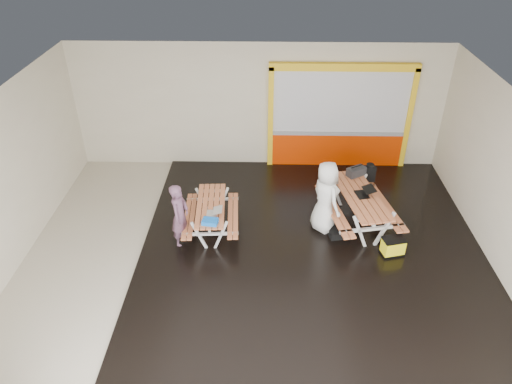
{
  "coord_description": "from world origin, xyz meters",
  "views": [
    {
      "loc": [
        0.2,
        -8.12,
        6.79
      ],
      "look_at": [
        0.0,
        0.9,
        1.0
      ],
      "focal_mm": 33.49,
      "sensor_mm": 36.0,
      "label": 1
    }
  ],
  "objects_px": {
    "dark_case": "(339,233)",
    "blue_pouch": "(210,222)",
    "person_right": "(326,197)",
    "backpack": "(369,173)",
    "laptop_left": "(214,213)",
    "toolbox": "(356,171)",
    "fluke_bag": "(393,247)",
    "picnic_table_right": "(360,202)",
    "laptop_right": "(365,193)",
    "person_left": "(180,216)",
    "picnic_table_left": "(211,211)"
  },
  "relations": [
    {
      "from": "blue_pouch",
      "to": "fluke_bag",
      "type": "height_order",
      "value": "blue_pouch"
    },
    {
      "from": "laptop_right",
      "to": "backpack",
      "type": "height_order",
      "value": "laptop_right"
    },
    {
      "from": "picnic_table_right",
      "to": "laptop_right",
      "type": "distance_m",
      "value": 0.27
    },
    {
      "from": "picnic_table_left",
      "to": "laptop_left",
      "type": "bearing_deg",
      "value": -73.57
    },
    {
      "from": "laptop_right",
      "to": "blue_pouch",
      "type": "height_order",
      "value": "laptop_right"
    },
    {
      "from": "toolbox",
      "to": "blue_pouch",
      "type": "bearing_deg",
      "value": -151.17
    },
    {
      "from": "person_left",
      "to": "blue_pouch",
      "type": "xyz_separation_m",
      "value": [
        0.68,
        -0.21,
        0.01
      ]
    },
    {
      "from": "person_left",
      "to": "laptop_left",
      "type": "height_order",
      "value": "person_left"
    },
    {
      "from": "person_left",
      "to": "laptop_left",
      "type": "xyz_separation_m",
      "value": [
        0.73,
        0.12,
        0.01
      ]
    },
    {
      "from": "blue_pouch",
      "to": "person_right",
      "type": "bearing_deg",
      "value": 17.45
    },
    {
      "from": "backpack",
      "to": "fluke_bag",
      "type": "distance_m",
      "value": 2.29
    },
    {
      "from": "laptop_left",
      "to": "toolbox",
      "type": "distance_m",
      "value": 3.66
    },
    {
      "from": "toolbox",
      "to": "backpack",
      "type": "height_order",
      "value": "toolbox"
    },
    {
      "from": "person_right",
      "to": "laptop_right",
      "type": "relative_size",
      "value": 3.65
    },
    {
      "from": "picnic_table_right",
      "to": "laptop_left",
      "type": "height_order",
      "value": "picnic_table_right"
    },
    {
      "from": "person_left",
      "to": "dark_case",
      "type": "xyz_separation_m",
      "value": [
        3.54,
        0.29,
        -0.63
      ]
    },
    {
      "from": "backpack",
      "to": "picnic_table_right",
      "type": "bearing_deg",
      "value": -109.68
    },
    {
      "from": "person_right",
      "to": "fluke_bag",
      "type": "height_order",
      "value": "person_right"
    },
    {
      "from": "laptop_left",
      "to": "toolbox",
      "type": "bearing_deg",
      "value": 24.6
    },
    {
      "from": "dark_case",
      "to": "blue_pouch",
      "type": "bearing_deg",
      "value": -169.97
    },
    {
      "from": "person_right",
      "to": "toolbox",
      "type": "xyz_separation_m",
      "value": [
        0.84,
        1.06,
        0.06
      ]
    },
    {
      "from": "blue_pouch",
      "to": "picnic_table_right",
      "type": "bearing_deg",
      "value": 16.44
    },
    {
      "from": "laptop_right",
      "to": "dark_case",
      "type": "distance_m",
      "value": 1.08
    },
    {
      "from": "fluke_bag",
      "to": "toolbox",
      "type": "bearing_deg",
      "value": 106.11
    },
    {
      "from": "backpack",
      "to": "fluke_bag",
      "type": "height_order",
      "value": "backpack"
    },
    {
      "from": "person_left",
      "to": "dark_case",
      "type": "bearing_deg",
      "value": -72.19
    },
    {
      "from": "laptop_left",
      "to": "toolbox",
      "type": "xyz_separation_m",
      "value": [
        3.32,
        1.52,
        0.2
      ]
    },
    {
      "from": "laptop_right",
      "to": "backpack",
      "type": "xyz_separation_m",
      "value": [
        0.32,
        1.12,
        -0.13
      ]
    },
    {
      "from": "picnic_table_left",
      "to": "person_right",
      "type": "xyz_separation_m",
      "value": [
        2.59,
        0.09,
        0.35
      ]
    },
    {
      "from": "laptop_left",
      "to": "fluke_bag",
      "type": "xyz_separation_m",
      "value": [
        3.89,
        -0.44,
        -0.52
      ]
    },
    {
      "from": "laptop_left",
      "to": "blue_pouch",
      "type": "bearing_deg",
      "value": -98.17
    },
    {
      "from": "picnic_table_right",
      "to": "toolbox",
      "type": "xyz_separation_m",
      "value": [
        0.02,
        0.87,
        0.31
      ]
    },
    {
      "from": "backpack",
      "to": "fluke_bag",
      "type": "bearing_deg",
      "value": -85.17
    },
    {
      "from": "person_right",
      "to": "laptop_right",
      "type": "height_order",
      "value": "person_right"
    },
    {
      "from": "laptop_left",
      "to": "dark_case",
      "type": "bearing_deg",
      "value": 3.5
    },
    {
      "from": "laptop_left",
      "to": "dark_case",
      "type": "height_order",
      "value": "laptop_left"
    },
    {
      "from": "toolbox",
      "to": "dark_case",
      "type": "bearing_deg",
      "value": -110.64
    },
    {
      "from": "picnic_table_right",
      "to": "laptop_right",
      "type": "xyz_separation_m",
      "value": [
        0.08,
        0.0,
        0.26
      ]
    },
    {
      "from": "person_right",
      "to": "dark_case",
      "type": "distance_m",
      "value": 0.89
    },
    {
      "from": "fluke_bag",
      "to": "picnic_table_right",
      "type": "bearing_deg",
      "value": 118.21
    },
    {
      "from": "person_left",
      "to": "backpack",
      "type": "distance_m",
      "value": 4.82
    },
    {
      "from": "person_right",
      "to": "toolbox",
      "type": "bearing_deg",
      "value": -66.7
    },
    {
      "from": "blue_pouch",
      "to": "dark_case",
      "type": "xyz_separation_m",
      "value": [
        2.86,
        0.51,
        -0.64
      ]
    },
    {
      "from": "backpack",
      "to": "dark_case",
      "type": "distance_m",
      "value": 1.95
    },
    {
      "from": "person_left",
      "to": "fluke_bag",
      "type": "height_order",
      "value": "person_left"
    },
    {
      "from": "laptop_right",
      "to": "picnic_table_right",
      "type": "bearing_deg",
      "value": -179.4
    },
    {
      "from": "backpack",
      "to": "person_right",
      "type": "bearing_deg",
      "value": -132.86
    },
    {
      "from": "dark_case",
      "to": "picnic_table_right",
      "type": "bearing_deg",
      "value": 44.73
    },
    {
      "from": "toolbox",
      "to": "backpack",
      "type": "distance_m",
      "value": 0.49
    },
    {
      "from": "picnic_table_left",
      "to": "toolbox",
      "type": "height_order",
      "value": "toolbox"
    }
  ]
}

